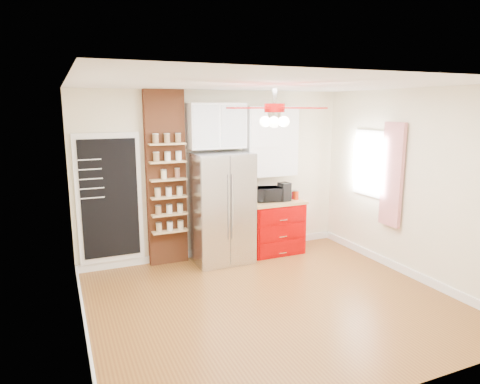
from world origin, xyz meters
name	(u,v)px	position (x,y,z in m)	size (l,w,h in m)	color
floor	(271,301)	(0.00, 0.00, 0.00)	(4.50, 4.50, 0.00)	brown
ceiling	(275,84)	(0.00, 0.00, 2.70)	(4.50, 4.50, 0.00)	white
wall_back	(216,175)	(0.00, 2.00, 1.35)	(4.50, 0.02, 2.70)	beige
wall_front	(391,247)	(0.00, -2.00, 1.35)	(4.50, 0.02, 2.70)	beige
wall_left	(76,217)	(-2.25, 0.00, 1.35)	(0.02, 4.00, 2.70)	beige
wall_right	(413,185)	(2.25, 0.00, 1.35)	(0.02, 4.00, 2.70)	beige
chalkboard	(110,199)	(-1.70, 1.96, 1.10)	(0.95, 0.05, 1.95)	white
brick_pillar	(166,179)	(-0.85, 1.92, 1.35)	(0.60, 0.16, 2.70)	brown
fridge	(221,208)	(-0.05, 1.63, 0.88)	(0.90, 0.70, 1.75)	silver
upper_glass_cabinet	(216,126)	(-0.05, 1.82, 2.15)	(0.90, 0.35, 0.70)	white
red_cabinet	(274,226)	(0.92, 1.68, 0.45)	(0.94, 0.64, 0.90)	#9C0000
upper_shelf_unit	(270,141)	(0.92, 1.85, 1.88)	(0.90, 0.30, 1.15)	white
window	(370,163)	(2.23, 0.90, 1.55)	(0.04, 0.75, 1.05)	white
curtain	(392,175)	(2.18, 0.35, 1.45)	(0.06, 0.40, 1.55)	red
ceiling_fan	(275,108)	(0.00, 0.00, 2.42)	(1.40, 1.40, 0.44)	silver
toaster_oven	(268,194)	(0.80, 1.67, 1.02)	(0.43, 0.29, 0.24)	black
coffee_maker	(284,192)	(1.06, 1.60, 1.05)	(0.16, 0.19, 0.31)	black
canister_left	(296,195)	(1.29, 1.61, 0.97)	(0.09, 0.09, 0.15)	#A42309
canister_right	(295,195)	(1.29, 1.64, 0.97)	(0.10, 0.10, 0.13)	#AC091C
pantry_jar_oats	(164,175)	(-0.92, 1.78, 1.44)	(0.08, 0.08, 0.13)	beige
pantry_jar_beans	(177,173)	(-0.70, 1.80, 1.44)	(0.08, 0.08, 0.14)	brown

